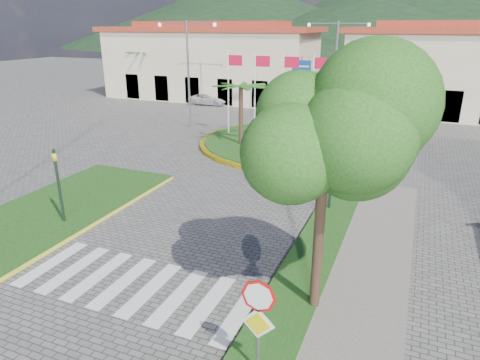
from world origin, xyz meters
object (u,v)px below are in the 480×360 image
at_px(white_van, 209,99).
at_px(stop_sign, 258,314).
at_px(deciduous_tree, 326,133).
at_px(car_dark_b, 410,120).
at_px(car_dark_a, 287,103).
at_px(roundabout_island, 293,143).

bearing_deg(white_van, stop_sign, -154.71).
xyz_separation_m(deciduous_tree, car_dark_b, (1.61, 25.53, -4.52)).
bearing_deg(deciduous_tree, car_dark_a, 108.26).
xyz_separation_m(roundabout_island, white_van, (-12.25, 11.78, 0.39)).
bearing_deg(roundabout_island, deciduous_tree, -72.09).
bearing_deg(car_dark_b, stop_sign, 174.07).
height_order(deciduous_tree, car_dark_a, deciduous_tree).
height_order(white_van, car_dark_b, car_dark_b).
distance_m(deciduous_tree, car_dark_a, 30.90).
relative_size(white_van, car_dark_a, 1.09).
distance_m(stop_sign, white_van, 36.16).
relative_size(deciduous_tree, white_van, 1.67).
bearing_deg(car_dark_a, white_van, 76.61).
height_order(roundabout_island, deciduous_tree, deciduous_tree).
xyz_separation_m(white_van, car_dark_a, (8.16, 0.25, 0.07)).
bearing_deg(roundabout_island, white_van, 136.12).
relative_size(roundabout_island, stop_sign, 4.79).
relative_size(deciduous_tree, car_dark_a, 1.81).
distance_m(white_van, car_dark_b, 19.62).
height_order(roundabout_island, white_van, roundabout_island).
height_order(stop_sign, deciduous_tree, deciduous_tree).
bearing_deg(car_dark_a, deciduous_tree, -176.88).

